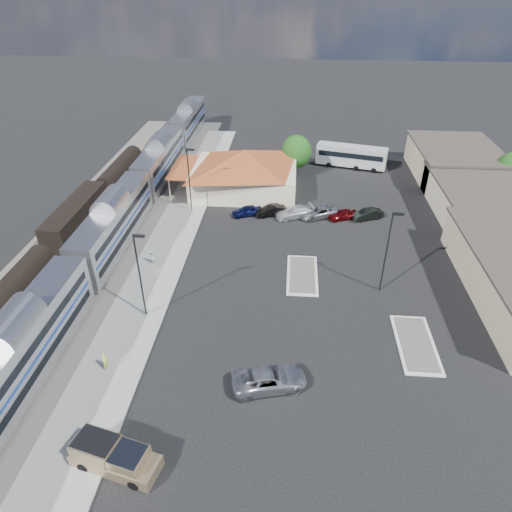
# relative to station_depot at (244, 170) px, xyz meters

# --- Properties ---
(ground) EXTENTS (280.00, 280.00, 0.00)m
(ground) POSITION_rel_station_depot_xyz_m (4.56, -24.00, -3.13)
(ground) COLOR black
(ground) RESTS_ON ground
(railbed) EXTENTS (16.00, 100.00, 0.12)m
(railbed) POSITION_rel_station_depot_xyz_m (-16.44, -16.00, -3.07)
(railbed) COLOR #4C4944
(railbed) RESTS_ON ground
(platform) EXTENTS (5.50, 92.00, 0.18)m
(platform) POSITION_rel_station_depot_xyz_m (-7.44, -18.00, -3.04)
(platform) COLOR gray
(platform) RESTS_ON ground
(passenger_train) EXTENTS (3.00, 104.00, 5.55)m
(passenger_train) POSITION_rel_station_depot_xyz_m (-13.44, -17.62, -0.26)
(passenger_train) COLOR silver
(passenger_train) RESTS_ON ground
(freight_cars) EXTENTS (2.80, 46.00, 4.00)m
(freight_cars) POSITION_rel_station_depot_xyz_m (-19.44, -14.58, -1.21)
(freight_cars) COLOR black
(freight_cars) RESTS_ON ground
(station_depot) EXTENTS (18.35, 12.24, 6.20)m
(station_depot) POSITION_rel_station_depot_xyz_m (0.00, 0.00, 0.00)
(station_depot) COLOR beige
(station_depot) RESTS_ON ground
(buildings_east) EXTENTS (14.40, 51.40, 4.80)m
(buildings_east) POSITION_rel_station_depot_xyz_m (32.56, -9.72, -0.86)
(buildings_east) COLOR #C6B28C
(buildings_east) RESTS_ON ground
(traffic_island_south) EXTENTS (3.30, 7.50, 0.21)m
(traffic_island_south) POSITION_rel_station_depot_xyz_m (8.56, -22.00, -3.03)
(traffic_island_south) COLOR silver
(traffic_island_south) RESTS_ON ground
(traffic_island_north) EXTENTS (3.30, 7.50, 0.21)m
(traffic_island_north) POSITION_rel_station_depot_xyz_m (18.56, -32.00, -3.03)
(traffic_island_north) COLOR silver
(traffic_island_north) RESTS_ON ground
(lamp_plat_s) EXTENTS (1.08, 0.25, 9.00)m
(lamp_plat_s) POSITION_rel_station_depot_xyz_m (-6.34, -30.00, 2.21)
(lamp_plat_s) COLOR black
(lamp_plat_s) RESTS_ON ground
(lamp_plat_n) EXTENTS (1.08, 0.25, 9.00)m
(lamp_plat_n) POSITION_rel_station_depot_xyz_m (-6.34, -8.00, 2.21)
(lamp_plat_n) COLOR black
(lamp_plat_n) RESTS_ON ground
(lamp_lot) EXTENTS (1.08, 0.25, 9.00)m
(lamp_lot) POSITION_rel_station_depot_xyz_m (16.66, -24.00, 2.21)
(lamp_lot) COLOR black
(lamp_lot) RESTS_ON ground
(tree_east_c) EXTENTS (4.41, 4.41, 6.21)m
(tree_east_c) POSITION_rel_station_depot_xyz_m (38.56, 2.00, 0.63)
(tree_east_c) COLOR #382314
(tree_east_c) RESTS_ON ground
(tree_depot) EXTENTS (4.71, 4.71, 6.63)m
(tree_depot) POSITION_rel_station_depot_xyz_m (7.56, 6.00, 0.89)
(tree_depot) COLOR #382314
(tree_depot) RESTS_ON ground
(pickup_truck) EXTENTS (6.34, 3.56, 2.07)m
(pickup_truck) POSITION_rel_station_depot_xyz_m (-3.94, -45.53, -2.15)
(pickup_truck) COLOR tan
(pickup_truck) RESTS_ON ground
(suv) EXTENTS (6.46, 4.17, 1.66)m
(suv) POSITION_rel_station_depot_xyz_m (5.86, -37.80, -2.30)
(suv) COLOR #B0B1B9
(suv) RESTS_ON ground
(coach_bus) EXTENTS (11.62, 5.24, 3.65)m
(coach_bus) POSITION_rel_station_depot_xyz_m (16.69, 10.44, -1.03)
(coach_bus) COLOR white
(coach_bus) RESTS_ON ground
(person_a) EXTENTS (0.48, 0.64, 1.62)m
(person_a) POSITION_rel_station_depot_xyz_m (-7.68, -37.16, -2.14)
(person_a) COLOR #C2D542
(person_a) RESTS_ON platform
(person_b) EXTENTS (0.65, 0.80, 1.56)m
(person_b) POSITION_rel_station_depot_xyz_m (-8.28, -21.19, -2.17)
(person_b) COLOR white
(person_b) RESTS_ON platform
(parked_car_a) EXTENTS (4.39, 2.99, 1.39)m
(parked_car_a) POSITION_rel_station_depot_xyz_m (1.16, -8.37, -2.44)
(parked_car_a) COLOR #0E1546
(parked_car_a) RESTS_ON ground
(parked_car_b) EXTENTS (4.55, 2.92, 1.42)m
(parked_car_b) POSITION_rel_station_depot_xyz_m (4.36, -8.07, -2.42)
(parked_car_b) COLOR black
(parked_car_b) RESTS_ON ground
(parked_car_c) EXTENTS (5.63, 4.03, 1.51)m
(parked_car_c) POSITION_rel_station_depot_xyz_m (7.56, -8.37, -2.37)
(parked_car_c) COLOR silver
(parked_car_c) RESTS_ON ground
(parked_car_d) EXTENTS (5.79, 4.36, 1.46)m
(parked_car_d) POSITION_rel_station_depot_xyz_m (10.76, -8.07, -2.40)
(parked_car_d) COLOR gray
(parked_car_d) RESTS_ON ground
(parked_car_e) EXTENTS (4.29, 2.89, 1.36)m
(parked_car_e) POSITION_rel_station_depot_xyz_m (13.96, -8.37, -2.45)
(parked_car_e) COLOR maroon
(parked_car_e) RESTS_ON ground
(parked_car_f) EXTENTS (4.50, 3.01, 1.40)m
(parked_car_f) POSITION_rel_station_depot_xyz_m (17.16, -8.07, -2.43)
(parked_car_f) COLOR black
(parked_car_f) RESTS_ON ground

